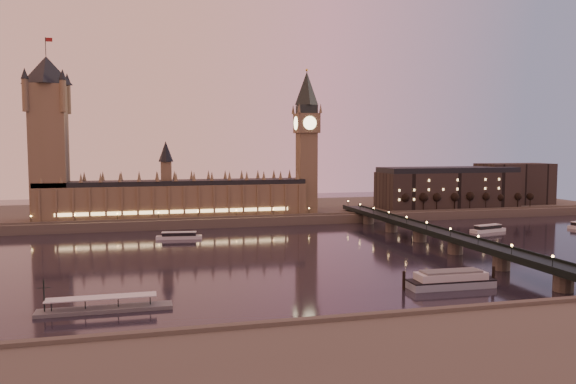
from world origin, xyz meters
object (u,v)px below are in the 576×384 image
object	(u,v)px
cruise_boat_b	(488,229)
pontoon_pier	(104,307)
moored_barge	(451,280)
cruise_boat_a	(179,236)

from	to	relation	value
cruise_boat_b	pontoon_pier	distance (m)	254.87
moored_barge	pontoon_pier	xyz separation A→B (m)	(-127.78, 0.84, -1.79)
cruise_boat_b	cruise_boat_a	bearing A→B (deg)	160.30
cruise_boat_a	pontoon_pier	size ratio (longest dim) A/B	0.62
cruise_boat_a	moored_barge	xyz separation A→B (m)	(94.92, -141.90, 1.18)
cruise_boat_b	moored_barge	world-z (taller)	moored_barge
cruise_boat_a	cruise_boat_b	distance (m)	193.53
cruise_boat_a	pontoon_pier	distance (m)	144.84
cruise_boat_a	moored_barge	size ratio (longest dim) A/B	0.69
pontoon_pier	cruise_boat_b	bearing A→B (deg)	27.93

